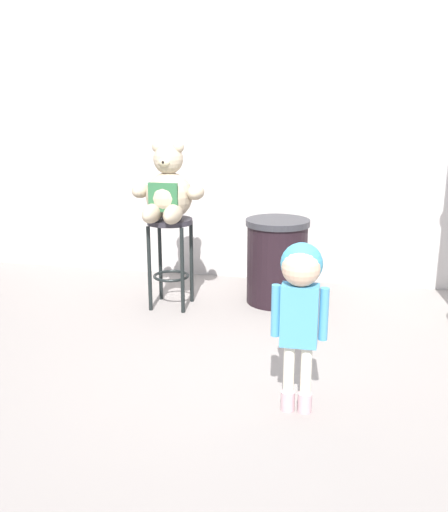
% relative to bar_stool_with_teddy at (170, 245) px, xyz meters
% --- Properties ---
extents(ground_plane, '(24.00, 24.00, 0.00)m').
position_rel_bar_stool_with_teddy_xyz_m(ground_plane, '(0.72, -1.03, -0.53)').
color(ground_plane, gray).
extents(building_wall, '(7.07, 0.30, 3.29)m').
position_rel_bar_stool_with_teddy_xyz_m(building_wall, '(0.72, 1.08, 1.12)').
color(building_wall, '#BCB7B4').
rests_on(building_wall, ground_plane).
extents(bar_stool_with_teddy, '(0.37, 0.37, 0.75)m').
position_rel_bar_stool_with_teddy_xyz_m(bar_stool_with_teddy, '(0.00, 0.00, 0.00)').
color(bar_stool_with_teddy, '#28262D').
rests_on(bar_stool_with_teddy, ground_plane).
extents(teddy_bear, '(0.59, 0.53, 0.62)m').
position_rel_bar_stool_with_teddy_xyz_m(teddy_bear, '(0.00, -0.03, 0.45)').
color(teddy_bear, tan).
rests_on(teddy_bear, bar_stool_with_teddy).
extents(child_walking, '(0.30, 0.24, 0.95)m').
position_rel_bar_stool_with_teddy_xyz_m(child_walking, '(1.17, -1.47, 0.16)').
color(child_walking, '#C29DA4').
rests_on(child_walking, ground_plane).
extents(trash_bin, '(0.54, 0.54, 0.72)m').
position_rel_bar_stool_with_teddy_xyz_m(trash_bin, '(0.85, 0.28, -0.16)').
color(trash_bin, black).
rests_on(trash_bin, ground_plane).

